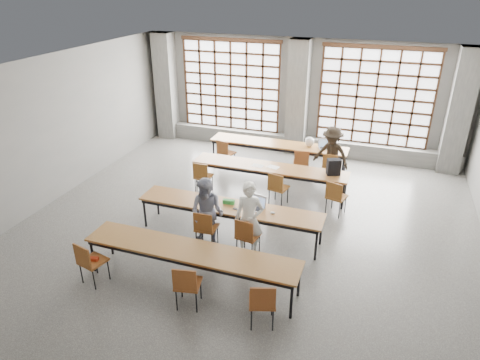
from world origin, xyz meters
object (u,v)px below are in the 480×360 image
(chair_mid_centre, at_px, (277,186))
(desk_row_b, at_px, (269,169))
(mouse, at_px, (273,213))
(desk_row_a, at_px, (278,145))
(laptop_front, at_px, (257,205))
(chair_back_left, at_px, (225,151))
(plastic_bag, at_px, (310,142))
(chair_near_mid, at_px, (187,283))
(chair_mid_right, at_px, (336,195))
(laptop_back, at_px, (325,146))
(chair_back_right, at_px, (330,165))
(student_male, at_px, (249,219))
(chair_mid_left, at_px, (202,174))
(backpack, at_px, (334,167))
(desk_row_c, at_px, (230,208))
(chair_back_mid, at_px, (301,161))
(red_pouch, at_px, (93,259))
(green_box, at_px, (229,202))
(desk_row_d, at_px, (191,253))
(chair_front_right, at_px, (247,234))
(chair_near_left, at_px, (89,259))
(chair_near_right, at_px, (262,300))
(student_female, at_px, (207,213))
(phone, at_px, (236,209))
(student_back, at_px, (331,155))

(chair_mid_centre, bearing_deg, desk_row_b, 121.42)
(mouse, bearing_deg, desk_row_a, 103.04)
(laptop_front, bearing_deg, chair_back_left, 121.31)
(plastic_bag, bearing_deg, laptop_front, -95.38)
(chair_near_mid, bearing_deg, laptop_front, 79.83)
(chair_mid_right, bearing_deg, laptop_back, 105.20)
(desk_row_a, distance_m, desk_row_b, 1.70)
(chair_mid_right, bearing_deg, chair_back_right, 102.75)
(laptop_front, bearing_deg, student_male, -86.70)
(chair_mid_left, xyz_separation_m, backpack, (3.20, 0.68, 0.39))
(desk_row_c, bearing_deg, backpack, 51.48)
(chair_back_mid, xyz_separation_m, red_pouch, (-2.64, -5.61, -0.04))
(chair_near_mid, bearing_deg, laptop_back, 79.08)
(green_box, distance_m, red_pouch, 2.95)
(desk_row_d, distance_m, laptop_back, 5.97)
(chair_back_left, relative_size, chair_mid_right, 1.00)
(laptop_front, distance_m, green_box, 0.62)
(chair_back_right, relative_size, student_male, 0.55)
(chair_mid_left, xyz_separation_m, chair_near_mid, (1.48, -4.00, 0.00))
(chair_mid_centre, bearing_deg, chair_back_left, 140.00)
(chair_mid_left, height_order, green_box, chair_mid_left)
(desk_row_b, xyz_separation_m, chair_back_right, (1.40, 1.06, -0.13))
(laptop_front, bearing_deg, chair_mid_centre, 87.82)
(chair_front_right, bearing_deg, green_box, 132.01)
(desk_row_b, relative_size, chair_near_left, 4.55)
(laptop_back, xyz_separation_m, mouse, (-0.41, -4.07, -0.04))
(chair_near_right, relative_size, plastic_bag, 3.08)
(chair_back_mid, bearing_deg, mouse, -88.27)
(chair_front_right, xyz_separation_m, red_pouch, (-2.38, -1.66, -0.04))
(chair_back_left, relative_size, laptop_back, 1.98)
(desk_row_a, height_order, desk_row_c, same)
(laptop_front, relative_size, green_box, 1.70)
(chair_near_left, height_order, student_male, student_male)
(green_box, xyz_separation_m, plastic_bag, (0.98, 3.92, 0.10))
(chair_near_right, bearing_deg, mouse, 101.58)
(chair_back_mid, height_order, chair_near_mid, same)
(student_female, bearing_deg, chair_near_mid, -74.58)
(laptop_back, xyz_separation_m, red_pouch, (-3.15, -6.34, -0.29))
(chair_mid_centre, bearing_deg, chair_mid_right, 0.07)
(green_box, bearing_deg, chair_mid_right, 36.95)
(chair_back_left, bearing_deg, desk_row_d, -75.64)
(chair_near_mid, bearing_deg, chair_near_right, 0.10)
(desk_row_b, xyz_separation_m, chair_mid_left, (-1.60, -0.63, -0.13))
(green_box, distance_m, phone, 0.29)
(chair_back_left, bearing_deg, mouse, -55.00)
(student_female, height_order, student_back, student_back)
(chair_near_left, height_order, student_back, student_back)
(desk_row_b, bearing_deg, student_back, 40.48)
(red_pouch, bearing_deg, laptop_front, 45.42)
(chair_mid_centre, bearing_deg, laptop_back, 73.08)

